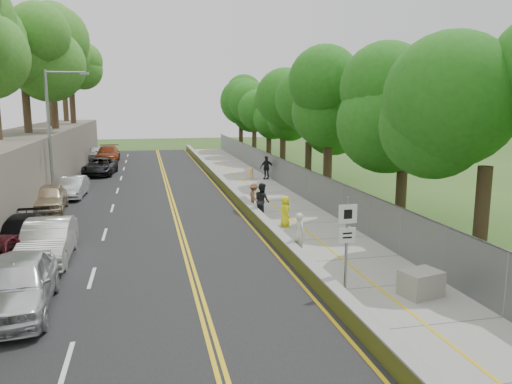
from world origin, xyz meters
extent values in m
plane|color=#33511E|center=(0.00, 0.00, 0.00)|extent=(140.00, 140.00, 0.00)
cube|color=black|center=(-5.40, 15.00, 0.02)|extent=(11.20, 66.00, 0.04)
cube|color=gray|center=(2.55, 15.00, 0.03)|extent=(4.20, 66.00, 0.05)
cube|color=#BBCD29|center=(0.25, 15.00, 0.30)|extent=(0.42, 66.00, 0.60)
cube|color=#595147|center=(-13.50, 15.00, 2.00)|extent=(5.00, 66.00, 4.00)
cube|color=slate|center=(4.65, 15.00, 1.00)|extent=(0.04, 66.00, 2.00)
cylinder|color=gray|center=(-10.70, 14.00, 4.00)|extent=(0.18, 0.18, 8.00)
cylinder|color=gray|center=(-9.60, 14.00, 7.85)|extent=(2.30, 0.13, 0.13)
cube|color=gray|center=(-8.52, 14.00, 7.80)|extent=(0.50, 0.22, 0.14)
cylinder|color=gray|center=(1.05, -3.00, 1.60)|extent=(0.09, 0.09, 3.10)
cube|color=white|center=(1.05, -3.03, 2.60)|extent=(0.62, 0.04, 0.62)
cube|color=white|center=(1.05, -3.03, 1.90)|extent=(0.56, 0.04, 0.50)
cylinder|color=#F8A22D|center=(3.00, 21.43, 0.47)|extent=(0.51, 0.51, 0.84)
cube|color=gray|center=(3.20, -4.00, 0.46)|extent=(1.40, 1.18, 0.81)
imported|color=silver|center=(-9.00, -2.53, 0.88)|extent=(2.25, 5.01, 1.67)
imported|color=silver|center=(-9.00, 2.35, 0.83)|extent=(1.72, 4.84, 1.59)
imported|color=black|center=(-10.38, 4.33, 0.71)|extent=(1.92, 4.64, 1.34)
imported|color=tan|center=(-10.60, 11.86, 0.81)|extent=(2.05, 4.59, 1.53)
imported|color=#B9BDC1|center=(-9.85, 16.04, 0.72)|extent=(1.67, 4.18, 1.35)
imported|color=black|center=(-9.00, 26.24, 0.75)|extent=(2.83, 5.32, 1.42)
imported|color=maroon|center=(-9.00, 35.98, 0.86)|extent=(2.32, 5.67, 1.64)
imported|color=silver|center=(-10.40, 38.65, 0.74)|extent=(2.06, 4.27, 1.41)
imported|color=yellow|center=(1.45, 5.64, 0.81)|extent=(0.49, 0.75, 1.52)
imported|color=silver|center=(0.75, 1.00, 0.91)|extent=(0.51, 0.68, 1.72)
imported|color=black|center=(0.75, 7.63, 0.99)|extent=(0.96, 1.09, 1.88)
imported|color=#8F5B3D|center=(0.75, 9.73, 0.81)|extent=(0.66, 1.03, 1.52)
imported|color=black|center=(4.20, 20.74, 0.99)|extent=(1.17, 0.67, 1.88)
camera|label=1|loc=(-5.19, -17.56, 6.11)|focal=35.00mm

